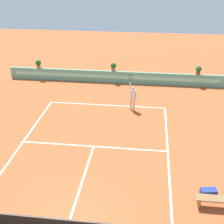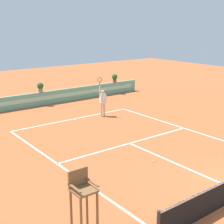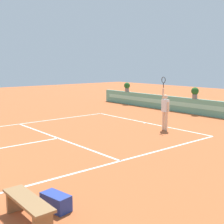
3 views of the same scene
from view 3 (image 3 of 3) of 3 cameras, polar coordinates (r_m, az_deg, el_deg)
name	(u,v)px [view 3 (image 3 of 3)]	position (r m, az deg, el deg)	size (l,w,h in m)	color
ground_plane	(50,140)	(13.41, -11.46, -5.06)	(60.00, 60.00, 0.00)	#B2562D
court_lines	(64,137)	(13.75, -8.82, -4.62)	(8.32, 11.94, 0.01)	white
back_wall_barrier	(195,107)	(20.29, 15.24, 0.99)	(18.00, 0.21, 1.00)	#60A88E
bench_courtside	(28,205)	(6.73, -15.34, -16.30)	(1.60, 0.44, 0.51)	olive
gear_bag	(56,202)	(7.20, -10.39, -16.08)	(0.70, 0.36, 0.36)	navy
tennis_player	(165,109)	(15.09, 9.85, 0.61)	(0.61, 0.29, 2.58)	beige
potted_plant_centre	(195,92)	(20.24, 15.16, 3.58)	(0.48, 0.48, 0.72)	gray
potted_plant_far_left	(127,86)	(24.46, 2.80, 4.76)	(0.48, 0.48, 0.72)	gray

